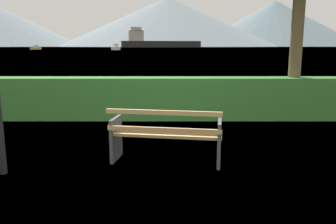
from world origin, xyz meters
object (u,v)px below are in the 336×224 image
Objects in this scene: sailboat_mid at (117,48)px; park_bench at (167,136)px; cargo_ship_large at (156,42)px; fishing_boat_near at (37,48)px.

park_bench is at bearing -81.16° from sailboat_mid.
sailboat_mid is (-8.61, -179.68, -4.07)m from cargo_ship_large.
fishing_boat_near is 1.13× the size of sailboat_mid.
cargo_ship_large is 170.72m from fishing_boat_near.
sailboat_mid is at bearing -92.74° from cargo_ship_large.
fishing_boat_near is at bearing -105.37° from cargo_ship_large.
park_bench is 0.30× the size of sailboat_mid.
fishing_boat_near is (-56.73, 144.46, 0.24)m from park_bench.
fishing_boat_near reaches higher than park_bench.
sailboat_mid is (-20.11, 129.35, 0.40)m from park_bench.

